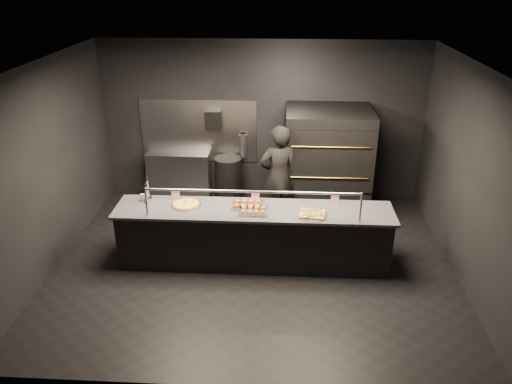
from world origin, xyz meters
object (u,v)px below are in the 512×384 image
(round_pizza, at_px, (186,204))
(square_pizza, at_px, (312,214))
(towel_dispenser, at_px, (213,120))
(slider_tray_b, at_px, (253,211))
(fire_extinguisher, at_px, (243,145))
(trash_bin, at_px, (228,179))
(prep_shelf, at_px, (179,175))
(slider_tray_a, at_px, (247,204))
(worker, at_px, (278,177))
(beer_tap, at_px, (148,194))
(service_counter, at_px, (254,236))
(pizza_oven, at_px, (327,161))

(round_pizza, height_order, square_pizza, square_pizza)
(towel_dispenser, height_order, slider_tray_b, towel_dispenser)
(round_pizza, relative_size, square_pizza, 1.02)
(fire_extinguisher, xyz_separation_m, slider_tray_b, (0.35, -2.50, -0.12))
(trash_bin, bearing_deg, prep_shelf, 174.13)
(slider_tray_a, height_order, worker, worker)
(towel_dispenser, distance_m, slider_tray_b, 2.71)
(fire_extinguisher, relative_size, round_pizza, 1.12)
(beer_tap, xyz_separation_m, trash_bin, (0.97, 2.07, -0.62))
(prep_shelf, bearing_deg, service_counter, -55.41)
(trash_bin, bearing_deg, slider_tray_a, -76.08)
(fire_extinguisher, distance_m, beer_tap, 2.57)
(fire_extinguisher, relative_size, slider_tray_b, 1.19)
(fire_extinguisher, xyz_separation_m, round_pizza, (-0.67, -2.33, -0.12))
(pizza_oven, relative_size, prep_shelf, 1.59)
(prep_shelf, bearing_deg, worker, -29.07)
(pizza_oven, height_order, worker, pizza_oven)
(slider_tray_a, distance_m, worker, 1.23)
(beer_tap, bearing_deg, towel_dispenser, 72.64)
(service_counter, bearing_deg, pizza_oven, 57.73)
(prep_shelf, height_order, towel_dispenser, towel_dispenser)
(towel_dispenser, relative_size, beer_tap, 0.74)
(round_pizza, bearing_deg, square_pizza, -6.60)
(round_pizza, height_order, slider_tray_b, slider_tray_b)
(service_counter, distance_m, beer_tap, 1.71)
(service_counter, distance_m, fire_extinguisher, 2.50)
(prep_shelf, height_order, worker, worker)
(fire_extinguisher, bearing_deg, trash_bin, -147.05)
(service_counter, bearing_deg, towel_dispenser, 110.63)
(pizza_oven, bearing_deg, slider_tray_a, -125.73)
(service_counter, relative_size, slider_tray_a, 8.33)
(towel_dispenser, bearing_deg, prep_shelf, -174.29)
(towel_dispenser, relative_size, slider_tray_b, 0.82)
(slider_tray_a, bearing_deg, service_counter, -42.70)
(trash_bin, bearing_deg, towel_dispenser, 148.03)
(prep_shelf, distance_m, beer_tap, 2.25)
(slider_tray_b, distance_m, square_pizza, 0.85)
(slider_tray_b, relative_size, trash_bin, 0.49)
(slider_tray_b, bearing_deg, towel_dispenser, 109.90)
(pizza_oven, xyz_separation_m, slider_tray_b, (-1.20, -2.00, -0.02))
(service_counter, bearing_deg, beer_tap, 174.62)
(square_pizza, bearing_deg, round_pizza, 173.40)
(square_pizza, bearing_deg, pizza_oven, 80.31)
(service_counter, xyz_separation_m, beer_tap, (-1.60, 0.15, 0.59))
(towel_dispenser, height_order, round_pizza, towel_dispenser)
(slider_tray_a, relative_size, square_pizza, 1.12)
(fire_extinguisher, relative_size, beer_tap, 1.07)
(slider_tray_b, bearing_deg, prep_shelf, 123.51)
(slider_tray_a, height_order, slider_tray_b, slider_tray_a)
(service_counter, xyz_separation_m, trash_bin, (-0.63, 2.22, -0.03))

